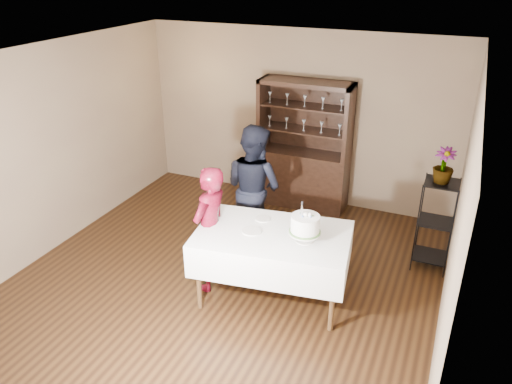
# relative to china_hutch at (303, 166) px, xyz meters

# --- Properties ---
(floor) EXTENTS (5.00, 5.00, 0.00)m
(floor) POSITION_rel_china_hutch_xyz_m (-0.20, -2.25, -0.66)
(floor) COLOR black
(floor) RESTS_ON ground
(ceiling) EXTENTS (5.00, 5.00, 0.00)m
(ceiling) POSITION_rel_china_hutch_xyz_m (-0.20, -2.25, 2.04)
(ceiling) COLOR white
(ceiling) RESTS_ON back_wall
(back_wall) EXTENTS (5.00, 0.02, 2.70)m
(back_wall) POSITION_rel_china_hutch_xyz_m (-0.20, 0.25, 0.69)
(back_wall) COLOR brown
(back_wall) RESTS_ON floor
(wall_left) EXTENTS (0.02, 5.00, 2.70)m
(wall_left) POSITION_rel_china_hutch_xyz_m (-2.70, -2.25, 0.69)
(wall_left) COLOR brown
(wall_left) RESTS_ON floor
(wall_right) EXTENTS (0.02, 5.00, 2.70)m
(wall_right) POSITION_rel_china_hutch_xyz_m (2.30, -2.25, 0.69)
(wall_right) COLOR brown
(wall_right) RESTS_ON floor
(china_hutch) EXTENTS (1.40, 0.48, 2.00)m
(china_hutch) POSITION_rel_china_hutch_xyz_m (0.00, 0.00, 0.00)
(china_hutch) COLOR black
(china_hutch) RESTS_ON floor
(plant_etagere) EXTENTS (0.42, 0.42, 1.20)m
(plant_etagere) POSITION_rel_china_hutch_xyz_m (2.08, -1.05, -0.01)
(plant_etagere) COLOR black
(plant_etagere) RESTS_ON floor
(cake_table) EXTENTS (1.84, 1.29, 0.86)m
(cake_table) POSITION_rel_china_hutch_xyz_m (0.45, -2.45, -0.01)
(cake_table) COLOR silver
(cake_table) RESTS_ON floor
(woman) EXTENTS (0.44, 0.61, 1.55)m
(woman) POSITION_rel_china_hutch_xyz_m (-0.30, -2.52, 0.11)
(woman) COLOR #3E0513
(woman) RESTS_ON floor
(man) EXTENTS (1.00, 0.88, 1.73)m
(man) POSITION_rel_china_hutch_xyz_m (-0.22, -1.44, 0.20)
(man) COLOR black
(man) RESTS_ON floor
(cake) EXTENTS (0.35, 0.35, 0.48)m
(cake) POSITION_rel_china_hutch_xyz_m (0.83, -2.47, 0.38)
(cake) COLOR beige
(cake) RESTS_ON cake_table
(plate_near) EXTENTS (0.29, 0.29, 0.01)m
(plate_near) POSITION_rel_china_hutch_xyz_m (0.22, -2.51, 0.20)
(plate_near) COLOR beige
(plate_near) RESTS_ON cake_table
(plate_far) EXTENTS (0.19, 0.19, 0.01)m
(plate_far) POSITION_rel_china_hutch_xyz_m (0.23, -2.20, 0.20)
(plate_far) COLOR beige
(plate_far) RESTS_ON cake_table
(potted_plant) EXTENTS (0.26, 0.26, 0.44)m
(potted_plant) POSITION_rel_china_hutch_xyz_m (2.06, -1.06, 0.74)
(potted_plant) COLOR #497337
(potted_plant) RESTS_ON plant_etagere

